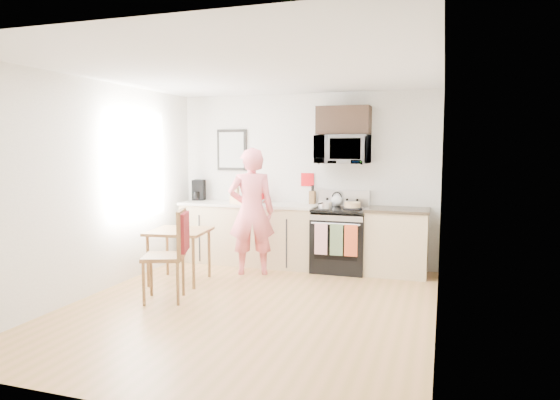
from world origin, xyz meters
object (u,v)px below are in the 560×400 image
(cake, at_px, (352,206))
(range, at_px, (340,241))
(person, at_px, (251,211))
(microwave, at_px, (343,149))
(dining_table, at_px, (179,236))
(chair, at_px, (176,242))

(cake, bearing_deg, range, 161.58)
(person, height_order, cake, person)
(microwave, height_order, person, microwave)
(range, bearing_deg, microwave, 90.06)
(person, bearing_deg, range, -176.10)
(cake, bearing_deg, person, -159.20)
(range, bearing_deg, dining_table, -146.65)
(dining_table, distance_m, chair, 0.85)
(chair, bearing_deg, microwave, 34.07)
(dining_table, height_order, chair, chair)
(microwave, height_order, chair, microwave)
(microwave, bearing_deg, dining_table, -144.52)
(range, bearing_deg, person, -153.83)
(microwave, distance_m, chair, 2.82)
(microwave, bearing_deg, chair, -125.84)
(cake, bearing_deg, microwave, 137.68)
(microwave, xyz_separation_m, dining_table, (-1.92, -1.37, -1.14))
(range, relative_size, person, 0.65)
(microwave, xyz_separation_m, cake, (0.18, -0.16, -0.79))
(range, distance_m, microwave, 1.33)
(person, relative_size, dining_table, 2.39)
(range, relative_size, chair, 1.08)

